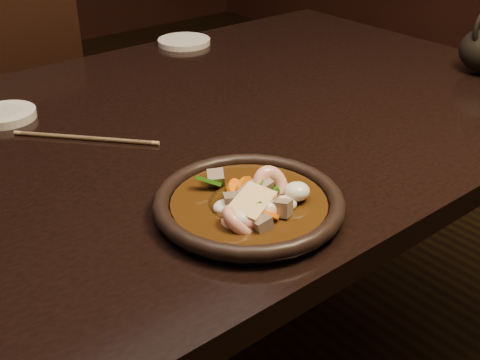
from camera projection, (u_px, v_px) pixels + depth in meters
table at (163, 170)px, 1.06m from camera, size 1.60×0.90×0.75m
chair at (2, 146)px, 1.59m from camera, size 0.45×0.45×0.88m
plate at (249, 204)px, 0.79m from camera, size 0.25×0.25×0.03m
stirfry at (251, 204)px, 0.78m from camera, size 0.14×0.15×0.06m
soy_dish at (5, 115)px, 1.06m from camera, size 0.11×0.11×0.01m
saucer_right at (184, 42)px, 1.46m from camera, size 0.13×0.13×0.01m
chopsticks at (86, 138)px, 0.99m from camera, size 0.17×0.19×0.01m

